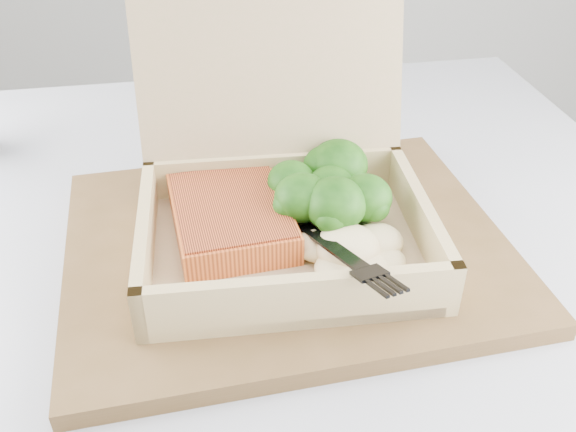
# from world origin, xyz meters

# --- Properties ---
(cafe_table) EXTENTS (1.14, 1.14, 0.76)m
(cafe_table) POSITION_xyz_m (-0.22, 0.61, 0.57)
(cafe_table) COLOR black
(cafe_table) RESTS_ON floor
(serving_tray) EXTENTS (0.47, 0.43, 0.02)m
(serving_tray) POSITION_xyz_m (-0.18, 0.65, 0.77)
(serving_tray) COLOR brown
(serving_tray) RESTS_ON cafe_table
(takeout_container) EXTENTS (0.31, 0.31, 0.22)m
(takeout_container) POSITION_xyz_m (-0.19, 0.67, 0.83)
(takeout_container) COLOR tan
(takeout_container) RESTS_ON serving_tray
(salmon_fillet) EXTENTS (0.14, 0.16, 0.03)m
(salmon_fillet) POSITION_xyz_m (-0.23, 0.65, 0.80)
(salmon_fillet) COLOR orange
(salmon_fillet) RESTS_ON takeout_container
(broccoli_pile) EXTENTS (0.13, 0.13, 0.05)m
(broccoli_pile) POSITION_xyz_m (-0.15, 0.69, 0.81)
(broccoli_pile) COLOR #2F7019
(broccoli_pile) RESTS_ON takeout_container
(mashed_potatoes) EXTENTS (0.09, 0.08, 0.03)m
(mashed_potatoes) POSITION_xyz_m (-0.12, 0.62, 0.80)
(mashed_potatoes) COLOR #FBE0A2
(mashed_potatoes) RESTS_ON takeout_container
(plastic_fork) EXTENTS (0.11, 0.14, 0.03)m
(plastic_fork) POSITION_xyz_m (-0.15, 0.63, 0.81)
(plastic_fork) COLOR black
(plastic_fork) RESTS_ON mashed_potatoes
(receipt) EXTENTS (0.12, 0.16, 0.00)m
(receipt) POSITION_xyz_m (-0.21, 0.87, 0.76)
(receipt) COLOR white
(receipt) RESTS_ON cafe_table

